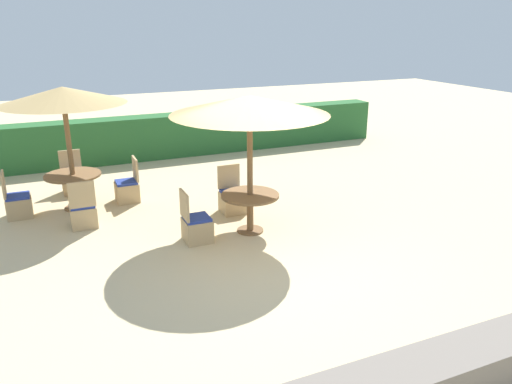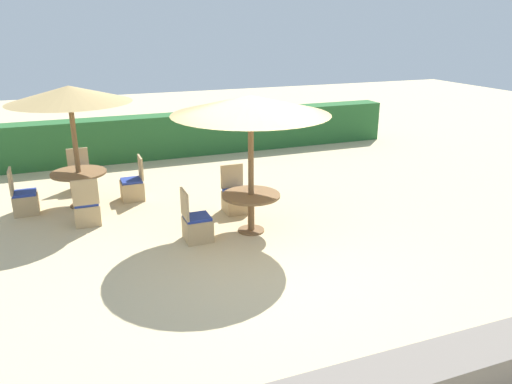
% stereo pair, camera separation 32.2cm
% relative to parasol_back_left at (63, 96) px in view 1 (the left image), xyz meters
% --- Properties ---
extents(ground_plane, '(40.00, 40.00, 0.00)m').
position_rel_parasol_back_left_xyz_m(ground_plane, '(2.72, -3.51, -2.28)').
color(ground_plane, '#D1BA8C').
extents(hedge_row, '(13.00, 0.70, 1.17)m').
position_rel_parasol_back_left_xyz_m(hedge_row, '(2.72, 3.34, -1.70)').
color(hedge_row, '#28602D').
rests_on(hedge_row, ground_plane).
extents(stone_border, '(10.00, 0.56, 0.49)m').
position_rel_parasol_back_left_xyz_m(stone_border, '(2.72, -7.13, -2.04)').
color(stone_border, slate).
rests_on(stone_border, ground_plane).
extents(parasol_back_left, '(2.37, 2.37, 2.46)m').
position_rel_parasol_back_left_xyz_m(parasol_back_left, '(0.00, 0.00, 0.00)').
color(parasol_back_left, brown).
rests_on(parasol_back_left, ground_plane).
extents(round_table_back_left, '(1.10, 1.10, 0.73)m').
position_rel_parasol_back_left_xyz_m(round_table_back_left, '(0.00, 0.00, -1.70)').
color(round_table_back_left, brown).
rests_on(round_table_back_left, ground_plane).
extents(patio_chair_back_left_north, '(0.46, 0.46, 0.93)m').
position_rel_parasol_back_left_xyz_m(patio_chair_back_left_north, '(0.03, 1.07, -2.02)').
color(patio_chair_back_left_north, tan).
rests_on(patio_chair_back_left_north, ground_plane).
extents(patio_chair_back_left_west, '(0.46, 0.46, 0.93)m').
position_rel_parasol_back_left_xyz_m(patio_chair_back_left_west, '(-1.06, -0.03, -2.02)').
color(patio_chair_back_left_west, tan).
rests_on(patio_chair_back_left_west, ground_plane).
extents(patio_chair_back_left_east, '(0.46, 0.46, 0.93)m').
position_rel_parasol_back_left_xyz_m(patio_chair_back_left_east, '(1.05, 0.03, -2.02)').
color(patio_chair_back_left_east, tan).
rests_on(patio_chair_back_left_east, ground_plane).
extents(patio_chair_back_left_south, '(0.46, 0.46, 0.93)m').
position_rel_parasol_back_left_xyz_m(patio_chair_back_left_south, '(0.05, -1.05, -2.02)').
color(patio_chair_back_left_south, tan).
rests_on(patio_chair_back_left_south, ground_plane).
extents(parasol_center, '(2.72, 2.72, 2.46)m').
position_rel_parasol_back_left_xyz_m(parasol_center, '(2.80, -2.48, 0.00)').
color(parasol_center, brown).
rests_on(parasol_center, ground_plane).
extents(round_table_center, '(1.04, 1.04, 0.71)m').
position_rel_parasol_back_left_xyz_m(round_table_center, '(2.80, -2.48, -1.73)').
color(round_table_center, brown).
rests_on(round_table_center, ground_plane).
extents(patio_chair_center_west, '(0.46, 0.46, 0.93)m').
position_rel_parasol_back_left_xyz_m(patio_chair_center_west, '(1.78, -2.51, -2.02)').
color(patio_chair_center_west, tan).
rests_on(patio_chair_center_west, ground_plane).
extents(patio_chair_center_north, '(0.46, 0.46, 0.93)m').
position_rel_parasol_back_left_xyz_m(patio_chair_center_north, '(2.85, -1.45, -2.02)').
color(patio_chair_center_north, tan).
rests_on(patio_chair_center_north, ground_plane).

